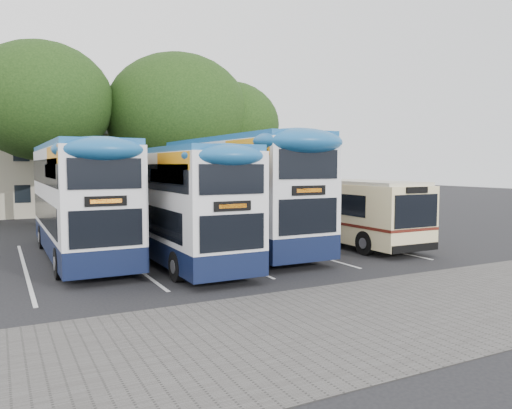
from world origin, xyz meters
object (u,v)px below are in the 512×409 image
Objects in this scene: tree_right at (229,125)px; bus_dd_mid at (176,199)px; bus_dd_right at (235,188)px; bus_single at (337,207)px; tree_mid at (177,115)px; bus_dd_left at (79,196)px; lamp_post at (253,146)px; tree_left at (42,102)px.

tree_right is 16.51m from bus_dd_mid.
tree_right reaches higher than bus_dd_right.
tree_right is 0.94× the size of bus_single.
tree_mid reaches higher than bus_dd_left.
lamp_post is at bearing 43.03° from bus_dd_left.
bus_dd_right is (-1.39, -11.87, -4.28)m from tree_mid.
bus_dd_mid is 0.88× the size of bus_dd_right.
tree_left is 8.18m from tree_mid.
tree_mid is at bearing -160.55° from lamp_post.
tree_mid is 1.16× the size of tree_right.
bus_dd_mid is at bearing -121.68° from tree_right.
lamp_post reaches higher than bus_dd_left.
tree_right is (3.72, 0.05, -0.51)m from tree_mid.
bus_dd_mid is at bearing -109.02° from tree_mid.
bus_dd_left is at bearing 144.32° from bus_dd_mid.
bus_single is at bearing -6.43° from bus_dd_left.
tree_mid reaches higher than bus_dd_right.
tree_right is at bearing 89.46° from bus_single.
tree_right reaches higher than bus_single.
bus_dd_right is (-5.11, -11.92, -3.76)m from tree_right.
bus_dd_right is at bearing 27.31° from bus_dd_mid.
bus_dd_left is 3.91m from bus_dd_mid.
lamp_post reaches higher than bus_dd_mid.
tree_right is at bearing 58.32° from bus_dd_mid.
bus_dd_mid is at bearing -152.69° from bus_dd_right.
bus_dd_left is at bearing -124.80° from tree_mid.
tree_right is 0.81× the size of bus_dd_right.
tree_right reaches higher than bus_dd_mid.
lamp_post reaches higher than bus_dd_right.
tree_left reaches higher than lamp_post.
bus_single is (11.45, -1.29, -0.78)m from bus_dd_left.
tree_mid is (-6.83, -2.41, 1.85)m from lamp_post.
bus_single is (-0.12, -12.63, -4.74)m from tree_right.
bus_single is at bearing -74.01° from tree_mid.
bus_single is (-3.23, -15.00, -3.41)m from lamp_post.
tree_mid is 15.07m from bus_dd_mid.
bus_dd_mid is at bearing -76.02° from tree_left.
tree_left is 1.16× the size of tree_right.
tree_right is at bearing 44.42° from bus_dd_left.
tree_mid is at bearing 83.34° from bus_dd_right.
bus_dd_right reaches higher than bus_dd_left.
tree_left is at bearing 178.25° from tree_right.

